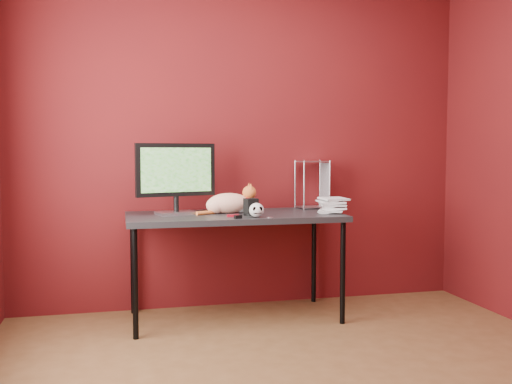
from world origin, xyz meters
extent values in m
cube|color=#4F0E11|center=(0.00, 1.75, 1.30)|extent=(3.50, 0.02, 2.60)
cube|color=black|center=(-0.15, 1.37, 0.73)|extent=(1.50, 0.70, 0.04)
cylinder|color=black|center=(-0.85, 1.07, 0.35)|extent=(0.04, 0.04, 0.71)
cylinder|color=black|center=(0.55, 1.07, 0.35)|extent=(0.04, 0.04, 0.71)
cylinder|color=black|center=(-0.85, 1.67, 0.35)|extent=(0.04, 0.04, 0.71)
cylinder|color=black|center=(0.55, 1.67, 0.35)|extent=(0.04, 0.04, 0.71)
cube|color=#B5B5BA|center=(-0.55, 1.43, 0.76)|extent=(0.30, 0.24, 0.02)
cylinder|color=black|center=(-0.55, 1.43, 0.83)|extent=(0.04, 0.04, 0.11)
cube|color=black|center=(-0.55, 1.43, 1.06)|extent=(0.56, 0.18, 0.37)
cube|color=#154813|center=(-0.55, 1.43, 1.06)|extent=(0.50, 0.13, 0.31)
ellipsoid|color=orange|center=(-0.18, 1.42, 0.82)|extent=(0.32, 0.18, 0.14)
ellipsoid|color=orange|center=(-0.27, 1.42, 0.81)|extent=(0.15, 0.14, 0.12)
sphere|color=silver|center=(-0.09, 1.43, 0.80)|extent=(0.10, 0.10, 0.10)
sphere|color=#D36529|center=(-0.03, 1.43, 0.89)|extent=(0.10, 0.10, 0.10)
cone|color=#D36529|center=(-0.02, 1.41, 0.94)|extent=(0.03, 0.03, 0.04)
cone|color=#D36529|center=(-0.02, 1.46, 0.94)|extent=(0.03, 0.03, 0.04)
cylinder|color=red|center=(-0.04, 1.43, 0.85)|extent=(0.07, 0.07, 0.01)
cylinder|color=#D36529|center=(-0.35, 1.37, 0.76)|extent=(0.16, 0.10, 0.03)
ellipsoid|color=silver|center=(-0.05, 1.11, 0.80)|extent=(0.10, 0.10, 0.10)
ellipsoid|color=black|center=(-0.07, 1.07, 0.81)|extent=(0.02, 0.01, 0.03)
ellipsoid|color=black|center=(-0.03, 1.07, 0.81)|extent=(0.02, 0.01, 0.03)
cube|color=black|center=(-0.05, 1.07, 0.78)|extent=(0.06, 0.01, 0.01)
cylinder|color=black|center=(-0.06, 1.25, 0.76)|extent=(0.10, 0.10, 0.01)
cube|color=black|center=(-0.06, 1.25, 0.82)|extent=(0.10, 0.09, 0.10)
imported|color=beige|center=(0.48, 1.35, 0.87)|extent=(0.26, 0.29, 0.24)
imported|color=beige|center=(0.48, 1.35, 1.11)|extent=(0.24, 0.28, 0.24)
imported|color=beige|center=(0.48, 1.35, 1.34)|extent=(0.23, 0.27, 0.24)
imported|color=beige|center=(0.48, 1.35, 1.58)|extent=(0.20, 0.26, 0.24)
imported|color=beige|center=(0.48, 1.35, 1.82)|extent=(0.18, 0.24, 0.24)
cylinder|color=#B5B5BA|center=(0.41, 1.55, 0.94)|extent=(0.01, 0.01, 0.37)
cylinder|color=#B5B5BA|center=(0.63, 1.55, 0.94)|extent=(0.01, 0.01, 0.37)
cylinder|color=#B5B5BA|center=(0.41, 1.72, 0.94)|extent=(0.01, 0.01, 0.37)
cylinder|color=#B5B5BA|center=(0.63, 1.72, 0.94)|extent=(0.01, 0.01, 0.37)
cube|color=#B5B5BA|center=(0.52, 1.63, 0.76)|extent=(0.23, 0.20, 0.01)
cube|color=#B5B5BA|center=(0.52, 1.63, 1.11)|extent=(0.23, 0.20, 0.01)
cube|color=maroon|center=(-0.20, 1.19, 0.76)|extent=(0.08, 0.02, 0.02)
cube|color=black|center=(-0.18, 1.08, 0.76)|extent=(0.05, 0.04, 0.02)
cylinder|color=#B5B5BA|center=(0.03, 1.08, 0.75)|extent=(0.04, 0.04, 0.00)
camera|label=1|loc=(-0.93, -2.56, 1.18)|focal=40.00mm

